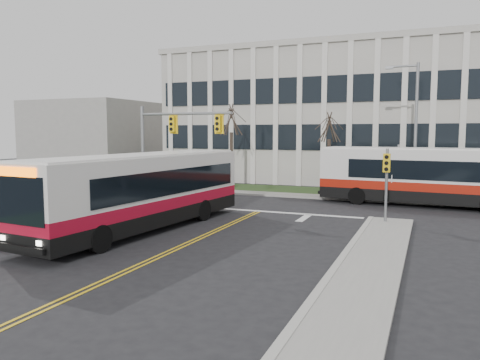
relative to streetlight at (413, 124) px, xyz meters
name	(u,v)px	position (x,y,z in m)	size (l,w,h in m)	color
ground	(193,241)	(-8.03, -16.20, -5.19)	(120.00, 120.00, 0.00)	black
sidewalk_east	(355,303)	(-0.53, -21.20, -5.12)	(2.00, 26.00, 0.14)	#9E9B93
sidewalk_cross	(363,199)	(-3.03, -1.00, -5.12)	(44.00, 1.60, 0.14)	#9E9B93
building_lawn	(368,194)	(-3.03, 1.80, -5.13)	(44.00, 5.00, 0.12)	#314B20
office_building	(385,118)	(-3.03, 13.80, 0.81)	(40.00, 16.00, 12.00)	#BCB7AD
building_annex	(98,138)	(-34.03, 9.80, -1.19)	(12.00, 12.00, 8.00)	#9E9B93
mast_arm_signal	(166,138)	(-13.65, -9.04, -0.94)	(6.11, 0.38, 6.20)	slate
signal_pole_near	(386,175)	(-0.83, -9.30, -2.69)	(0.34, 0.39, 3.80)	slate
signal_pole_far	(398,164)	(-0.83, -0.80, -2.69)	(0.34, 0.39, 3.80)	slate
streetlight	(413,124)	(0.00, 0.00, 0.00)	(2.15, 0.25, 9.20)	slate
directory_sign	(333,179)	(-5.53, 1.30, -4.02)	(1.50, 0.12, 2.00)	slate
tree_left	(231,121)	(-14.03, 1.80, 0.32)	(1.80, 1.80, 7.70)	#42352B
tree_mid	(329,129)	(-6.03, 2.00, -0.31)	(1.80, 1.80, 6.82)	#42352B
bus_main	(142,193)	(-11.35, -15.03, -3.44)	(2.85, 13.17, 3.51)	silver
bus_cross	(431,178)	(1.22, -2.20, -3.41)	(2.90, 13.37, 3.56)	silver
newspaper_box_red	(1,235)	(-14.83, -19.95, -4.72)	(0.50, 0.45, 0.95)	#A42215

